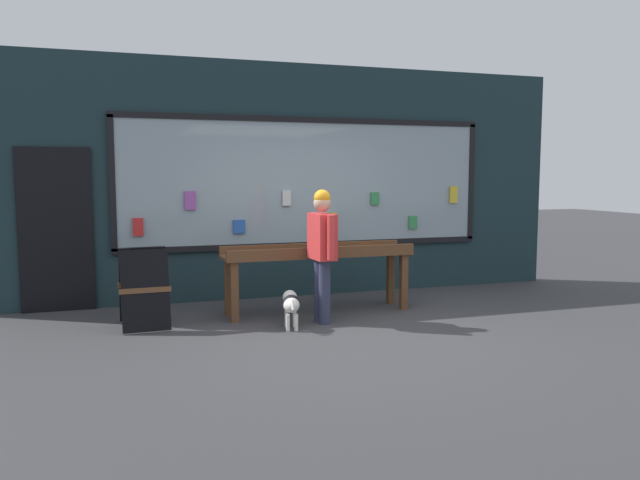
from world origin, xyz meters
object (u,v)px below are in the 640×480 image
(sandwich_board_sign, at_px, (144,287))
(display_table_main, at_px, (318,259))
(small_dog, at_px, (291,304))
(person_browsing, at_px, (322,247))

(sandwich_board_sign, bearing_deg, display_table_main, 0.29)
(small_dog, bearing_deg, display_table_main, -27.29)
(sandwich_board_sign, bearing_deg, person_browsing, -14.75)
(display_table_main, distance_m, small_dog, 0.98)
(person_browsing, distance_m, sandwich_board_sign, 2.12)
(person_browsing, bearing_deg, sandwich_board_sign, 73.79)
(person_browsing, distance_m, small_dog, 0.77)
(display_table_main, bearing_deg, person_browsing, -102.93)
(display_table_main, xyz_separation_m, small_dog, (-0.55, -0.70, -0.40))
(person_browsing, height_order, sandwich_board_sign, person_browsing)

